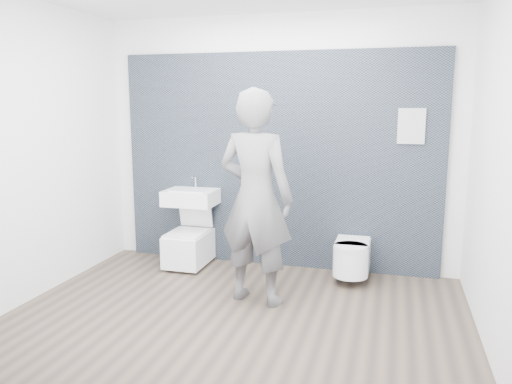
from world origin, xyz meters
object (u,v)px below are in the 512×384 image
(washbasin, at_px, (191,197))
(toilet_rounded, at_px, (352,257))
(toilet_square, at_px, (189,246))
(visitor, at_px, (256,198))

(washbasin, relative_size, toilet_rounded, 0.94)
(toilet_square, bearing_deg, toilet_rounded, -0.28)
(washbasin, height_order, toilet_rounded, washbasin)
(toilet_rounded, height_order, visitor, visitor)
(toilet_rounded, bearing_deg, toilet_square, 179.72)
(toilet_square, distance_m, visitor, 1.49)
(washbasin, distance_m, toilet_rounded, 1.92)
(visitor, bearing_deg, toilet_square, -26.93)
(washbasin, relative_size, toilet_square, 0.71)
(toilet_square, bearing_deg, washbasin, 90.00)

